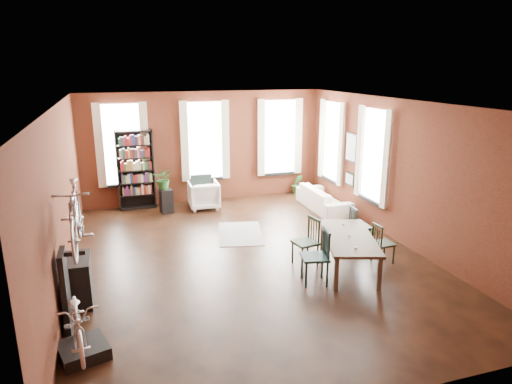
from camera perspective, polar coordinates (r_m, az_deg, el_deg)
name	(u,v)px	position (r m, az deg, el deg)	size (l,w,h in m)	color
room	(252,152)	(9.67, -0.47, 5.07)	(9.00, 9.04, 3.22)	black
dining_table	(348,252)	(9.24, 11.44, -7.39)	(0.91, 2.00, 0.68)	#4E412F
dining_chair_a	(315,257)	(8.49, 7.37, -8.02)	(0.48, 0.48, 1.04)	#173232
dining_chair_b	(305,242)	(9.21, 6.18, -6.26)	(0.45, 0.45, 0.97)	black
dining_chair_c	(383,243)	(9.65, 15.63, -6.19)	(0.38, 0.38, 0.83)	black
dining_chair_d	(360,226)	(10.43, 12.85, -4.19)	(0.41, 0.41, 0.89)	#173234
bookshelf	(136,170)	(13.09, -14.80, 2.68)	(1.00, 0.32, 2.20)	black
white_armchair	(204,194)	(12.89, -6.56, -0.20)	(0.82, 0.77, 0.84)	white
cream_sofa	(324,195)	(12.85, 8.48, -0.39)	(2.08, 0.61, 0.81)	beige
striped_rug	(240,233)	(10.99, -1.99, -5.19)	(1.03, 1.64, 0.01)	black
bike_trainer	(83,350)	(7.09, -20.77, -18.01)	(0.62, 0.62, 0.18)	black
bike_wall_rack	(66,292)	(7.46, -22.70, -11.50)	(0.16, 0.60, 1.30)	black
console_table	(79,280)	(8.37, -21.22, -10.26)	(0.40, 0.80, 0.80)	black
plant_stand	(166,201)	(12.69, -11.15, -1.10)	(0.33, 0.33, 0.65)	black
plant_by_sofa	(297,190)	(14.35, 5.15, 0.31)	(0.35, 0.63, 0.28)	#2B5F26
plant_small	(371,240)	(10.72, 14.22, -5.86)	(0.21, 0.40, 0.14)	#234F1F
bicycle_floor	(75,298)	(6.67, -21.64, -12.19)	(0.51, 0.77, 1.46)	beige
bicycle_hung	(73,195)	(6.93, -21.91, -0.33)	(0.47, 1.00, 1.66)	#A5A8AD
plant_on_stand	(164,181)	(12.58, -11.43, 1.36)	(0.53, 0.59, 0.46)	#235421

